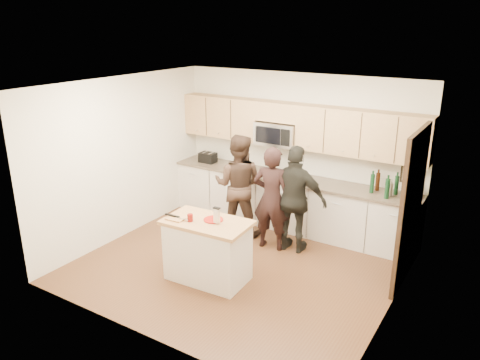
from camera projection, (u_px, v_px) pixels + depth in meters
The scene contains 21 objects.
floor at pixel (238, 265), 7.10m from camera, with size 4.50×4.50×0.00m, color #54321C.
room_shell at pixel (238, 156), 6.55m from camera, with size 4.52×4.02×2.71m.
back_cabinetry at pixel (288, 202), 8.31m from camera, with size 4.50×0.66×0.94m.
upper_cabinetry at pixel (297, 125), 7.97m from camera, with size 4.50×0.33×0.75m.
microwave at pixel (277, 134), 8.18m from camera, with size 0.76×0.41×0.40m.
doorway at pixel (412, 204), 6.34m from camera, with size 0.06×1.25×2.20m.
framed_picture at pixel (411, 172), 7.32m from camera, with size 0.30×0.03×0.38m.
dish_towel at pixel (238, 178), 8.53m from camera, with size 0.34×0.60×0.48m.
island at pixel (208, 250), 6.59m from camera, with size 1.23×0.76×0.90m.
red_plate at pixel (213, 220), 6.48m from camera, with size 0.27×0.27×0.02m, color maroon.
box_grater at pixel (217, 215), 6.32m from camera, with size 0.09×0.05×0.22m.
drink_glass at pixel (190, 218), 6.43m from camera, with size 0.08×0.08×0.10m, color maroon.
cutting_board at pixel (175, 219), 6.50m from camera, with size 0.25×0.17×0.02m, color #AE7D48.
tongs at pixel (172, 215), 6.56m from camera, with size 0.23×0.03×0.02m, color black.
knife at pixel (183, 219), 6.46m from camera, with size 0.22×0.02×0.01m, color silver.
toaster at pixel (208, 157), 8.98m from camera, with size 0.31×0.22×0.19m.
bottle_cluster at pixel (393, 185), 7.23m from camera, with size 0.67×0.36×0.37m.
orchid at pixel (416, 185), 7.07m from camera, with size 0.24×0.20×0.44m, color #356B2B.
woman_left at pixel (272, 198), 7.41m from camera, with size 0.62×0.41×1.70m, color black.
woman_center at pixel (238, 185), 7.93m from camera, with size 0.85×0.67×1.76m, color #312118.
woman_right at pixel (295, 200), 7.31m from camera, with size 1.02×0.42×1.74m, color black.
Camera 1 is at (3.35, -5.35, 3.51)m, focal length 35.00 mm.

